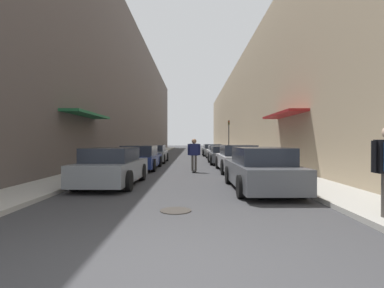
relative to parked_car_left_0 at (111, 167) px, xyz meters
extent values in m
plane|color=#38383A|center=(2.45, 19.56, -0.64)|extent=(145.66, 145.66, 0.00)
cube|color=#A3A099|center=(-2.03, 26.18, -0.58)|extent=(1.80, 66.21, 0.12)
cube|color=#A3A099|center=(6.94, 26.18, -0.58)|extent=(1.80, 66.21, 0.12)
cube|color=#564C47|center=(-4.93, 26.18, 6.16)|extent=(4.00, 66.21, 13.60)
cube|color=#1E6038|center=(-2.53, 4.66, 2.26)|extent=(1.00, 4.80, 0.12)
cube|color=tan|center=(9.84, 26.18, 4.52)|extent=(4.00, 66.21, 10.32)
cube|color=maroon|center=(7.44, 4.66, 2.26)|extent=(1.00, 4.80, 0.12)
cube|color=gray|center=(0.00, 0.05, -0.12)|extent=(1.83, 4.27, 0.67)
cube|color=#232833|center=(0.00, -0.16, 0.45)|extent=(1.56, 2.24, 0.47)
cylinder|color=black|center=(-0.84, 1.36, -0.31)|extent=(0.18, 0.66, 0.66)
cylinder|color=black|center=(0.84, 1.36, -0.31)|extent=(0.18, 0.66, 0.66)
cylinder|color=black|center=(-0.84, -1.26, -0.31)|extent=(0.18, 0.66, 0.66)
cylinder|color=black|center=(0.84, -1.26, -0.31)|extent=(0.18, 0.66, 0.66)
cube|color=navy|center=(-0.05, 6.04, -0.16)|extent=(1.85, 4.78, 0.59)
cube|color=#232833|center=(-0.05, 5.80, 0.40)|extent=(1.63, 2.49, 0.54)
cylinder|color=black|center=(-0.96, 7.52, -0.31)|extent=(0.18, 0.66, 0.66)
cylinder|color=black|center=(0.86, 7.52, -0.31)|extent=(0.18, 0.66, 0.66)
cylinder|color=black|center=(-0.96, 4.56, -0.31)|extent=(0.18, 0.66, 0.66)
cylinder|color=black|center=(0.86, 4.56, -0.31)|extent=(0.18, 0.66, 0.66)
cube|color=gray|center=(-0.01, 11.17, -0.14)|extent=(1.86, 4.28, 0.65)
cube|color=#232833|center=(-0.01, 10.95, 0.41)|extent=(1.62, 2.23, 0.43)
cylinder|color=black|center=(-0.91, 12.49, -0.32)|extent=(0.18, 0.65, 0.65)
cylinder|color=black|center=(0.88, 12.49, -0.32)|extent=(0.18, 0.65, 0.65)
cylinder|color=black|center=(-0.91, 9.84, -0.32)|extent=(0.18, 0.65, 0.65)
cylinder|color=black|center=(0.88, 9.84, -0.32)|extent=(0.18, 0.65, 0.65)
cube|color=#515459|center=(4.96, -0.97, -0.13)|extent=(1.77, 4.55, 0.67)
cube|color=#232833|center=(4.96, -1.19, 0.46)|extent=(1.54, 2.37, 0.51)
cylinder|color=black|center=(4.12, 0.44, -0.32)|extent=(0.18, 0.64, 0.64)
cylinder|color=black|center=(5.81, 0.44, -0.32)|extent=(0.18, 0.64, 0.64)
cylinder|color=black|center=(4.12, -2.37, -0.32)|extent=(0.18, 0.64, 0.64)
cylinder|color=black|center=(5.81, -2.37, -0.32)|extent=(0.18, 0.64, 0.64)
cube|color=#B7B7BC|center=(5.10, 4.85, -0.12)|extent=(1.81, 4.80, 0.65)
cube|color=#232833|center=(5.10, 4.61, 0.46)|extent=(1.58, 2.50, 0.51)
cylinder|color=black|center=(4.23, 6.34, -0.29)|extent=(0.18, 0.71, 0.71)
cylinder|color=black|center=(5.97, 6.34, -0.29)|extent=(0.18, 0.71, 0.71)
cylinder|color=black|center=(4.23, 3.37, -0.29)|extent=(0.18, 0.71, 0.71)
cylinder|color=black|center=(5.97, 3.37, -0.29)|extent=(0.18, 0.71, 0.71)
cube|color=#515459|center=(4.95, 9.90, -0.15)|extent=(1.93, 3.95, 0.60)
cube|color=#232833|center=(4.95, 9.70, 0.36)|extent=(1.67, 2.07, 0.42)
cylinder|color=black|center=(4.04, 11.11, -0.30)|extent=(0.18, 0.68, 0.68)
cylinder|color=black|center=(5.86, 11.11, -0.30)|extent=(0.18, 0.68, 0.68)
cylinder|color=black|center=(4.04, 8.68, -0.30)|extent=(0.18, 0.68, 0.68)
cylinder|color=black|center=(5.86, 8.68, -0.30)|extent=(0.18, 0.68, 0.68)
cube|color=silver|center=(5.07, 15.07, -0.14)|extent=(1.98, 4.69, 0.62)
cube|color=#232833|center=(5.07, 14.83, 0.37)|extent=(1.71, 2.45, 0.41)
cylinder|color=black|center=(4.14, 16.51, -0.30)|extent=(0.18, 0.68, 0.68)
cylinder|color=black|center=(6.00, 16.51, -0.30)|extent=(0.18, 0.68, 0.68)
cylinder|color=black|center=(4.14, 13.62, -0.30)|extent=(0.18, 0.68, 0.68)
cylinder|color=black|center=(6.00, 13.62, -0.30)|extent=(0.18, 0.68, 0.68)
cube|color=gray|center=(4.93, 20.98, -0.15)|extent=(2.06, 4.55, 0.59)
cube|color=#232833|center=(4.93, 20.76, 0.37)|extent=(1.77, 2.39, 0.45)
cylinder|color=black|center=(3.98, 22.38, -0.29)|extent=(0.18, 0.70, 0.70)
cylinder|color=black|center=(5.87, 22.38, -0.29)|extent=(0.18, 0.70, 0.70)
cylinder|color=black|center=(3.98, 19.59, -0.29)|extent=(0.18, 0.70, 0.70)
cylinder|color=black|center=(5.87, 19.59, -0.29)|extent=(0.18, 0.70, 0.70)
cube|color=black|center=(2.90, 4.42, -0.58)|extent=(0.20, 0.78, 0.02)
cylinder|color=beige|center=(2.82, 4.67, -0.61)|extent=(0.03, 0.06, 0.06)
cylinder|color=beige|center=(2.98, 4.67, -0.61)|extent=(0.03, 0.06, 0.06)
cylinder|color=beige|center=(2.82, 4.17, -0.61)|extent=(0.03, 0.06, 0.06)
cylinder|color=beige|center=(2.98, 4.17, -0.61)|extent=(0.03, 0.06, 0.06)
cylinder|color=#47423D|center=(2.82, 4.42, -0.18)|extent=(0.11, 0.11, 0.77)
cylinder|color=#47423D|center=(2.98, 4.42, -0.18)|extent=(0.11, 0.11, 0.77)
cube|color=#191E4C|center=(2.90, 4.42, 0.49)|extent=(0.46, 0.21, 0.59)
sphere|color=#8C664C|center=(2.90, 4.42, 0.91)|extent=(0.24, 0.24, 0.24)
cylinder|color=#191E4C|center=(2.63, 4.42, 0.49)|extent=(0.09, 0.09, 0.55)
cylinder|color=#191E4C|center=(3.17, 4.42, 0.49)|extent=(0.09, 0.09, 0.55)
cylinder|color=#332D28|center=(2.43, -3.84, -0.63)|extent=(0.70, 0.70, 0.02)
cylinder|color=#2D2D2D|center=(6.71, 21.28, 1.29)|extent=(0.10, 0.10, 3.61)
cube|color=#332D0F|center=(6.71, 21.28, 2.87)|extent=(0.16, 0.16, 0.45)
sphere|color=red|center=(6.71, 21.19, 2.98)|extent=(0.11, 0.11, 0.11)
cylinder|color=#47423D|center=(6.45, -4.85, -0.11)|extent=(0.12, 0.12, 0.83)
cylinder|color=black|center=(6.24, -4.85, 0.63)|extent=(0.10, 0.10, 0.60)
camera|label=1|loc=(2.80, -10.49, 0.92)|focal=28.00mm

